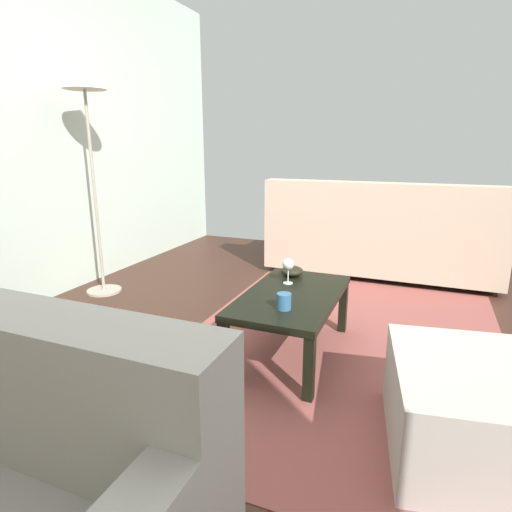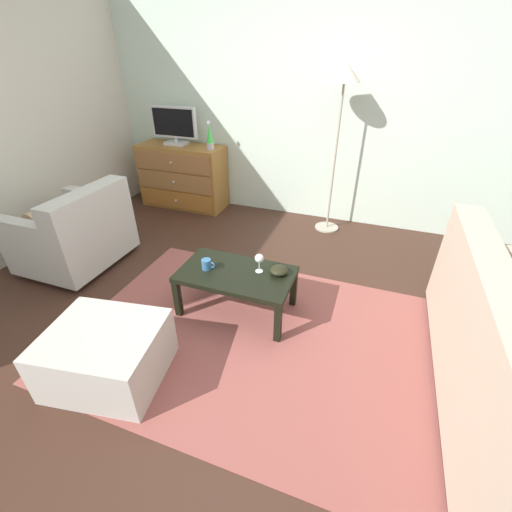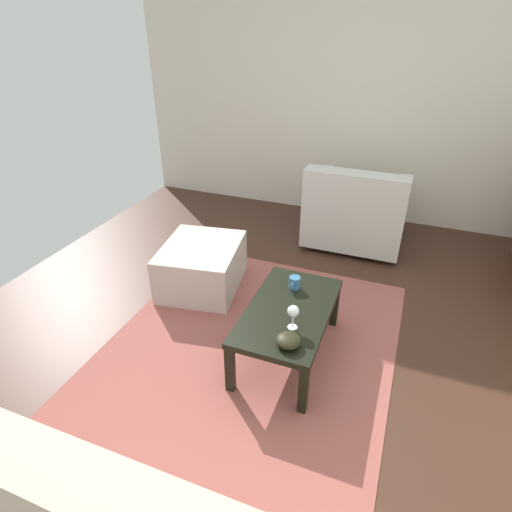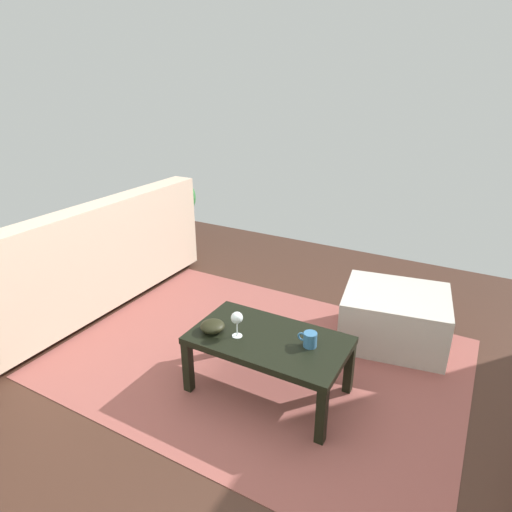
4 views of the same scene
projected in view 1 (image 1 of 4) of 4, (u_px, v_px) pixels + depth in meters
name	position (u px, v px, depth m)	size (l,w,h in m)	color
ground_plane	(299.00, 358.00, 2.50)	(5.52, 4.86, 0.05)	#3D241A
wall_accent_rear	(2.00, 122.00, 2.94)	(5.52, 0.12, 2.71)	silver
area_rug	(340.00, 345.00, 2.60)	(2.60, 1.90, 0.01)	#904B45
coffee_table	(291.00, 302.00, 2.42)	(0.90, 0.51, 0.38)	black
wine_glass	(288.00, 265.00, 2.56)	(0.07, 0.07, 0.16)	silver
mug	(284.00, 301.00, 2.17)	(0.11, 0.08, 0.08)	#336492
bowl_decorative	(292.00, 271.00, 2.72)	(0.14, 0.14, 0.06)	black
couch_large	(380.00, 239.00, 3.97)	(0.85, 2.07, 0.88)	#332319
ottoman	(471.00, 411.00, 1.65)	(0.70, 0.60, 0.38)	#B8B1A8
standing_lamp	(85.00, 100.00, 3.15)	(0.32, 0.32, 1.78)	#A59E8C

